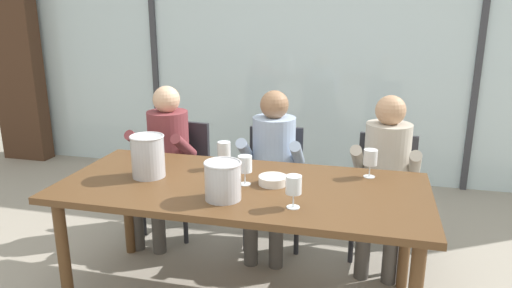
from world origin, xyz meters
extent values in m
plane|color=#9E9384|center=(0.00, 1.00, 0.00)|extent=(14.00, 14.00, 0.00)
cube|color=silver|center=(0.00, 2.38, 1.30)|extent=(7.35, 0.03, 2.60)
cube|color=#38383D|center=(-1.65, 2.36, 1.30)|extent=(0.06, 0.06, 2.60)
cube|color=#38383D|center=(1.65, 2.36, 1.30)|extent=(0.06, 0.06, 2.60)
cube|color=#477A38|center=(0.00, 6.32, 0.76)|extent=(13.35, 2.40, 1.53)
cube|color=#472D1E|center=(-3.32, 2.20, 1.30)|extent=(0.56, 0.20, 2.60)
cube|color=brown|center=(0.00, 0.00, 0.75)|extent=(2.15, 0.95, 0.04)
cylinder|color=brown|center=(-0.97, -0.38, 0.36)|extent=(0.07, 0.07, 0.73)
cylinder|color=brown|center=(-0.97, 0.38, 0.36)|extent=(0.07, 0.07, 0.73)
cylinder|color=brown|center=(0.97, 0.38, 0.36)|extent=(0.07, 0.07, 0.73)
cube|color=#232328|center=(-0.79, 0.82, 0.44)|extent=(0.49, 0.49, 0.03)
cube|color=#232328|center=(-0.77, 1.01, 0.66)|extent=(0.42, 0.09, 0.42)
cylinder|color=#232328|center=(-1.00, 0.65, 0.21)|extent=(0.04, 0.04, 0.42)
cylinder|color=#232328|center=(-0.62, 0.60, 0.21)|extent=(0.04, 0.04, 0.42)
cylinder|color=#232328|center=(-0.95, 1.03, 0.21)|extent=(0.04, 0.04, 0.42)
cylinder|color=#232328|center=(-0.58, 0.98, 0.21)|extent=(0.04, 0.04, 0.42)
cube|color=#232328|center=(0.02, 0.81, 0.44)|extent=(0.48, 0.48, 0.03)
cube|color=#232328|center=(0.00, 1.01, 0.66)|extent=(0.42, 0.08, 0.42)
cylinder|color=#232328|center=(-0.14, 0.60, 0.21)|extent=(0.04, 0.04, 0.42)
cylinder|color=#232328|center=(0.23, 0.64, 0.21)|extent=(0.04, 0.04, 0.42)
cylinder|color=#232328|center=(-0.18, 0.98, 0.21)|extent=(0.04, 0.04, 0.42)
cylinder|color=#232328|center=(0.19, 1.02, 0.21)|extent=(0.04, 0.04, 0.42)
cube|color=#232328|center=(0.83, 0.80, 0.44)|extent=(0.47, 0.47, 0.03)
cube|color=#232328|center=(0.85, 1.00, 0.66)|extent=(0.42, 0.06, 0.42)
cylinder|color=#232328|center=(0.63, 0.62, 0.21)|extent=(0.04, 0.04, 0.42)
cylinder|color=#232328|center=(1.01, 0.59, 0.21)|extent=(0.04, 0.04, 0.42)
cylinder|color=#232328|center=(0.66, 1.00, 0.21)|extent=(0.04, 0.04, 0.42)
cylinder|color=#232328|center=(1.04, 0.97, 0.21)|extent=(0.04, 0.04, 0.42)
cylinder|color=brown|center=(-0.83, 0.83, 0.73)|extent=(0.33, 0.33, 0.52)
sphere|color=#DBAD89|center=(-0.83, 0.83, 1.08)|extent=(0.21, 0.21, 0.21)
cube|color=#47423D|center=(-0.93, 0.63, 0.47)|extent=(0.15, 0.41, 0.13)
cube|color=#47423D|center=(-0.75, 0.62, 0.47)|extent=(0.15, 0.41, 0.13)
cylinder|color=#47423D|center=(-0.94, 0.43, 0.22)|extent=(0.10, 0.10, 0.45)
cylinder|color=#47423D|center=(-0.76, 0.42, 0.22)|extent=(0.10, 0.10, 0.45)
cylinder|color=brown|center=(-1.03, 0.71, 0.75)|extent=(0.10, 0.33, 0.26)
cylinder|color=brown|center=(-0.65, 0.70, 0.75)|extent=(0.10, 0.33, 0.26)
cylinder|color=#9EB2D1|center=(0.02, 0.83, 0.73)|extent=(0.33, 0.33, 0.52)
sphere|color=#936B4C|center=(0.02, 0.83, 1.08)|extent=(0.21, 0.21, 0.21)
cube|color=#47423D|center=(-0.06, 0.62, 0.47)|extent=(0.14, 0.40, 0.13)
cube|color=#47423D|center=(0.12, 0.63, 0.47)|extent=(0.14, 0.40, 0.13)
cylinder|color=#47423D|center=(-0.06, 0.42, 0.22)|extent=(0.10, 0.10, 0.45)
cylinder|color=#47423D|center=(0.12, 0.43, 0.22)|extent=(0.10, 0.10, 0.45)
cylinder|color=#9EB2D1|center=(-0.17, 0.70, 0.75)|extent=(0.09, 0.33, 0.26)
cylinder|color=#9EB2D1|center=(0.21, 0.71, 0.75)|extent=(0.09, 0.33, 0.26)
cylinder|color=#B7AD9E|center=(0.84, 0.83, 0.73)|extent=(0.35, 0.35, 0.52)
sphere|color=tan|center=(0.84, 0.83, 1.08)|extent=(0.21, 0.21, 0.21)
cube|color=#47423D|center=(0.73, 0.63, 0.47)|extent=(0.16, 0.41, 0.13)
cube|color=#47423D|center=(0.91, 0.62, 0.47)|extent=(0.16, 0.41, 0.13)
cylinder|color=#47423D|center=(0.71, 0.43, 0.22)|extent=(0.10, 0.10, 0.45)
cylinder|color=#47423D|center=(0.89, 0.42, 0.22)|extent=(0.10, 0.10, 0.45)
cylinder|color=#B7AD9E|center=(0.64, 0.72, 0.75)|extent=(0.11, 0.33, 0.26)
cylinder|color=#B7AD9E|center=(1.02, 0.69, 0.75)|extent=(0.11, 0.33, 0.26)
cylinder|color=#B7B7BC|center=(-0.04, -0.23, 0.87)|extent=(0.20, 0.20, 0.20)
torus|color=silver|center=(-0.04, -0.23, 0.97)|extent=(0.20, 0.20, 0.01)
cylinder|color=#B7B7BC|center=(-0.59, 0.00, 0.89)|extent=(0.20, 0.20, 0.25)
torus|color=silver|center=(-0.59, 0.00, 1.02)|extent=(0.21, 0.21, 0.01)
cylinder|color=silver|center=(0.18, 0.05, 0.79)|extent=(0.17, 0.17, 0.05)
cylinder|color=silver|center=(0.72, 0.32, 0.77)|extent=(0.07, 0.07, 0.00)
cylinder|color=silver|center=(0.72, 0.32, 0.81)|extent=(0.01, 0.01, 0.07)
cylinder|color=silver|center=(0.72, 0.32, 0.89)|extent=(0.08, 0.08, 0.09)
cylinder|color=#E0D184|center=(0.72, 0.32, 0.87)|extent=(0.07, 0.07, 0.04)
cylinder|color=silver|center=(0.02, 0.01, 0.77)|extent=(0.07, 0.07, 0.00)
cylinder|color=silver|center=(0.02, 0.01, 0.81)|extent=(0.01, 0.01, 0.07)
cylinder|color=silver|center=(0.02, 0.01, 0.89)|extent=(0.08, 0.08, 0.09)
cylinder|color=#560C1E|center=(0.02, 0.01, 0.87)|extent=(0.07, 0.07, 0.04)
cylinder|color=silver|center=(-0.19, 0.26, 0.77)|extent=(0.07, 0.07, 0.00)
cylinder|color=silver|center=(-0.19, 0.26, 0.81)|extent=(0.01, 0.01, 0.07)
cylinder|color=silver|center=(-0.19, 0.26, 0.89)|extent=(0.08, 0.08, 0.09)
cylinder|color=#E0D184|center=(-0.19, 0.26, 0.87)|extent=(0.07, 0.07, 0.04)
cylinder|color=silver|center=(0.35, -0.25, 0.77)|extent=(0.07, 0.07, 0.00)
cylinder|color=silver|center=(0.35, -0.25, 0.81)|extent=(0.01, 0.01, 0.07)
cylinder|color=silver|center=(0.35, -0.25, 0.89)|extent=(0.08, 0.08, 0.09)
cylinder|color=#E0D184|center=(0.35, -0.25, 0.87)|extent=(0.07, 0.07, 0.04)
camera|label=1|loc=(0.71, -2.50, 1.76)|focal=33.24mm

